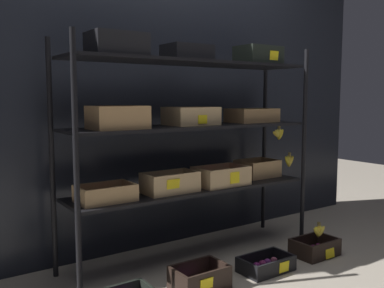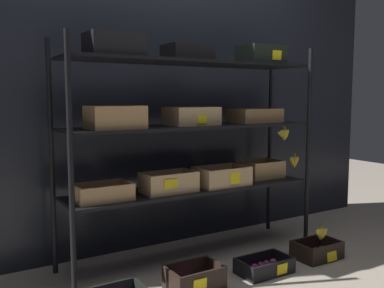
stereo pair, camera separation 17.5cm
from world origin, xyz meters
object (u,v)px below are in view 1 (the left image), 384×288
crate_ground_center_plum (266,265)px  crate_ground_right_plum (315,249)px  display_rack (194,127)px  banana_bunch_loose (319,231)px  crate_ground_left_plum (200,280)px

crate_ground_center_plum → crate_ground_right_plum: bearing=0.6°
display_rack → crate_ground_center_plum: (0.24, -0.48, -0.88)m
display_rack → crate_ground_right_plum: bearing=-33.2°
banana_bunch_loose → display_rack: bearing=147.7°
display_rack → crate_ground_center_plum: size_ratio=5.50×
crate_ground_center_plum → banana_bunch_loose: 0.54m
crate_ground_center_plum → crate_ground_left_plum: bearing=175.9°
crate_ground_center_plum → banana_bunch_loose: bearing=0.3°
display_rack → crate_ground_right_plum: (0.72, -0.47, -0.88)m
crate_ground_center_plum → banana_bunch_loose: banana_bunch_loose is taller
crate_ground_left_plum → crate_ground_center_plum: 0.51m
crate_ground_left_plum → banana_bunch_loose: banana_bunch_loose is taller
crate_ground_right_plum → banana_bunch_loose: 0.13m
banana_bunch_loose → crate_ground_right_plum: bearing=174.1°
banana_bunch_loose → crate_ground_center_plum: bearing=-179.7°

